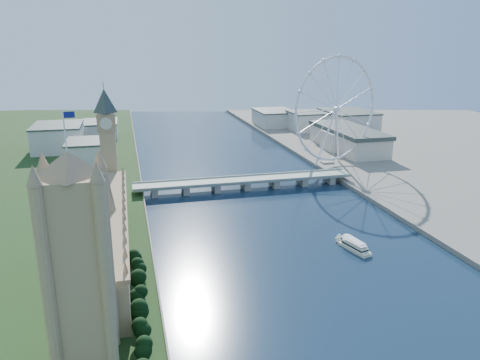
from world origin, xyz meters
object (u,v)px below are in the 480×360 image
object	(u,v)px
tour_boat_far	(353,248)
tour_boat_near	(354,250)
london_eye	(336,110)
victoria_tower	(78,257)

from	to	relation	value
tour_boat_far	tour_boat_near	bearing A→B (deg)	-117.19
london_eye	tour_boat_near	xyz separation A→B (m)	(-82.58, -214.93, -67.52)
london_eye	tour_boat_far	xyz separation A→B (m)	(-81.56, -211.64, -67.52)
london_eye	tour_boat_near	bearing A→B (deg)	-111.02
victoria_tower	london_eye	xyz separation A→B (m)	(254.98, 300.08, 13.03)
victoria_tower	tour_boat_near	xyz separation A→B (m)	(172.39, 85.14, -54.49)
victoria_tower	tour_boat_far	xyz separation A→B (m)	(173.42, 88.44, -54.49)
victoria_tower	tour_boat_near	bearing A→B (deg)	26.28
london_eye	tour_boat_far	world-z (taller)	london_eye
victoria_tower	tour_boat_near	world-z (taller)	victoria_tower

